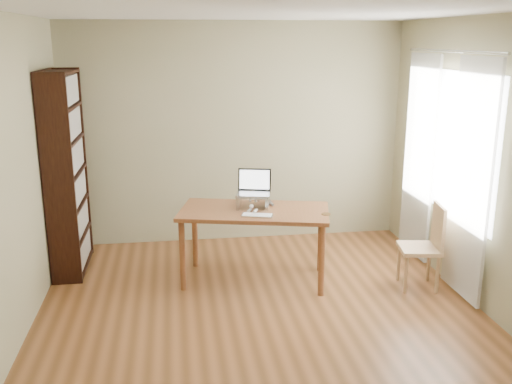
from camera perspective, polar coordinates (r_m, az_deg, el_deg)
The scene contains 10 objects.
room at distance 4.63m, azimuth 1.30°, elevation 1.44°, with size 4.04×4.54×2.64m.
bookshelf at distance 6.22m, azimuth -18.41°, elevation 1.82°, with size 0.30×0.90×2.10m.
curtains at distance 5.98m, azimuth 18.13°, elevation 2.52°, with size 0.03×1.90×2.25m.
desk at distance 5.69m, azimuth -0.17°, elevation -2.67°, with size 1.60×1.06×0.75m.
laptop_stand at distance 5.72m, azimuth -0.28°, elevation -0.76°, with size 0.32×0.25×0.13m.
laptop at distance 5.75m, azimuth -0.37°, elevation 0.45°, with size 0.38×0.35×0.24m.
keyboard at distance 5.45m, azimuth 0.13°, elevation -2.35°, with size 0.32×0.21×0.02m.
coaster at distance 5.56m, azimuth 7.02°, elevation -2.20°, with size 0.09×0.09×0.01m, color brown.
cat at distance 5.76m, azimuth 0.02°, elevation -0.88°, with size 0.23×0.47×0.14m.
chair at distance 5.85m, azimuth 16.62°, elevation -4.95°, with size 0.43×0.43×0.85m.
Camera 1 is at (-0.73, -4.42, 2.39)m, focal length 40.00 mm.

